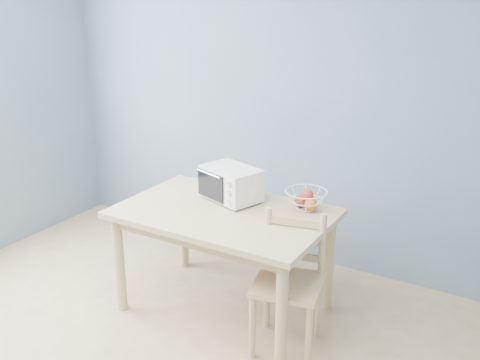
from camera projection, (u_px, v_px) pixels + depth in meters
The scene contains 5 objects.
room at pixel (44, 181), 2.45m from camera, with size 4.01×4.51×2.61m.
dining_table at pixel (224, 225), 3.58m from camera, with size 1.40×0.90×0.75m.
toaster_oven at pixel (229, 183), 3.70m from camera, with size 0.47×0.39×0.24m.
fruit_basket at pixel (307, 199), 3.55m from camera, with size 0.36×0.36×0.14m.
dining_chair at pixel (289, 284), 3.28m from camera, with size 0.48×0.48×0.86m.
Camera 1 is at (1.95, -1.54, 2.11)m, focal length 40.00 mm.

